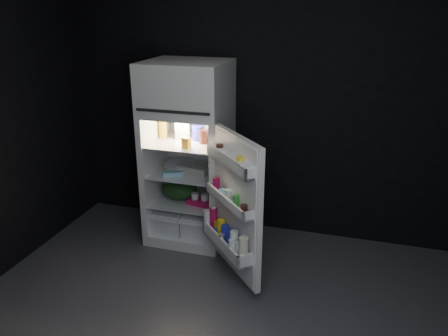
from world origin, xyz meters
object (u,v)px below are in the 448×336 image
(egg_carton, at_px, (193,170))
(milk_jug, at_px, (182,126))
(yogurt_tray, at_px, (201,202))
(refrigerator, at_px, (189,147))
(fridge_door, at_px, (233,209))

(egg_carton, bearing_deg, milk_jug, 149.08)
(yogurt_tray, bearing_deg, refrigerator, 148.68)
(refrigerator, xyz_separation_m, fridge_door, (0.63, -0.66, -0.28))
(fridge_door, height_order, egg_carton, fridge_door)
(refrigerator, distance_m, egg_carton, 0.23)
(refrigerator, distance_m, fridge_door, 0.95)
(fridge_door, height_order, milk_jug, fridge_door)
(egg_carton, bearing_deg, refrigerator, 139.17)
(fridge_door, bearing_deg, egg_carton, 134.72)
(milk_jug, height_order, yogurt_tray, milk_jug)
(milk_jug, bearing_deg, refrigerator, -52.92)
(refrigerator, xyz_separation_m, egg_carton, (0.08, -0.10, -0.19))
(egg_carton, height_order, yogurt_tray, egg_carton)
(milk_jug, bearing_deg, egg_carton, -64.75)
(refrigerator, relative_size, yogurt_tray, 7.21)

